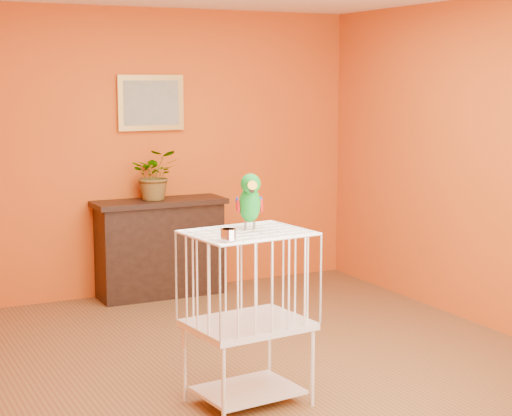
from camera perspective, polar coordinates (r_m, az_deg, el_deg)
ground at (r=6.11m, az=0.28°, el=-10.15°), size 4.50×4.50×0.00m
room_shell at (r=5.80m, az=0.29°, el=4.84°), size 4.50×4.50×4.50m
console_cabinet at (r=7.81m, az=-6.42°, el=-2.66°), size 1.19×0.43×0.89m
potted_plant at (r=7.66m, az=-6.60°, el=1.81°), size 0.53×0.56×0.36m
framed_picture at (r=7.83m, az=-7.02°, el=6.98°), size 0.62×0.04×0.50m
birdcage at (r=5.18m, az=-0.54°, el=-7.19°), size 0.74×0.60×1.07m
feed_cup at (r=4.78m, az=-1.85°, el=-1.79°), size 0.09×0.09×0.07m
parrot at (r=5.13m, az=-0.42°, el=0.50°), size 0.19×0.31×0.34m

